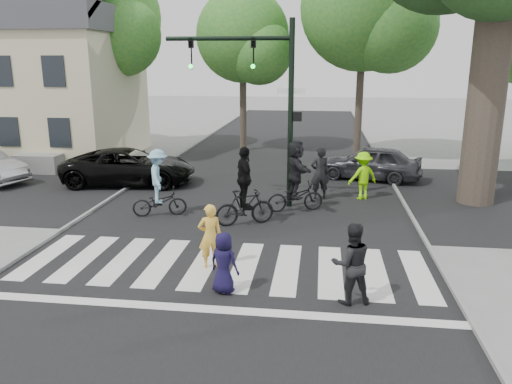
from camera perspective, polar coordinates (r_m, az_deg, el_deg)
ground at (r=11.13m, az=-4.64°, el=-10.33°), size 120.00×120.00×0.00m
road_stem at (r=15.72m, az=-0.86°, el=-2.68°), size 10.00×70.00×0.01m
road_cross at (r=18.58m, az=0.47°, el=0.06°), size 70.00×10.00×0.01m
curb_left at (r=17.16m, az=-17.80°, el=-1.75°), size 0.10×70.00×0.10m
curb_right at (r=15.82m, az=17.58°, el=-3.10°), size 0.10×70.00×0.10m
crosswalk at (r=11.71m, az=-3.96°, el=-8.94°), size 10.00×3.85×0.01m
traffic_signal at (r=16.17m, az=0.98°, el=11.86°), size 4.45×0.29×6.00m
bg_tree_0 at (r=30.39m, az=-25.19°, el=16.08°), size 5.46×5.20×8.97m
bg_tree_1 at (r=27.64m, az=-16.61°, el=18.16°), size 6.09×5.80×9.80m
bg_tree_2 at (r=26.78m, az=-1.05°, el=16.99°), size 5.04×4.80×8.40m
bg_tree_3 at (r=25.31m, az=12.99°, el=19.42°), size 6.30×6.00×10.20m
house at (r=27.49m, az=-22.89°, el=11.69°), size 8.40×8.10×8.82m
pedestrian_woman at (r=11.68m, az=-5.27°, el=-5.03°), size 0.65×0.54×1.54m
pedestrian_child at (r=10.44m, az=-3.70°, el=-8.09°), size 0.75×0.62×1.32m
pedestrian_adult at (r=10.11m, az=10.85°, el=-8.03°), size 0.95×0.81×1.68m
cyclist_left at (r=15.73m, az=-11.05°, el=0.51°), size 1.76×1.22×2.11m
cyclist_mid at (r=14.58m, az=-1.31°, el=-0.16°), size 1.83×1.22×2.34m
cyclist_right at (r=15.97m, az=4.54°, el=1.38°), size 1.93×1.79×2.32m
car_suv at (r=20.19m, az=-14.28°, el=2.82°), size 5.31×2.89×1.41m
car_grey at (r=20.91m, az=12.90°, el=3.29°), size 4.40×2.68×1.40m
bystander_hivis at (r=17.80m, az=12.10°, el=1.83°), size 1.25×1.04×1.68m
bystander_dark at (r=17.57m, az=7.31°, el=2.16°), size 0.76×0.59×1.85m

